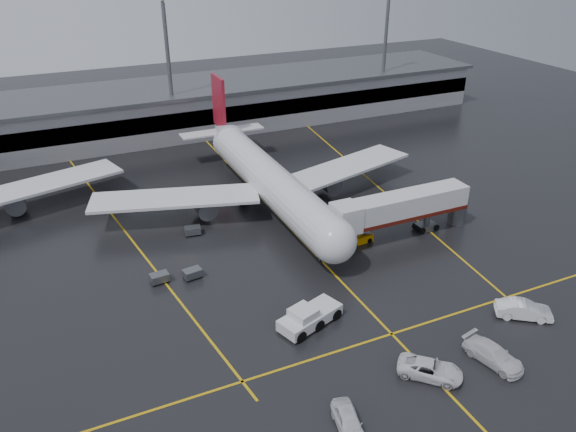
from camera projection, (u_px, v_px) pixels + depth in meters
name	position (u px, v px, depth m)	size (l,w,h in m)	color
ground	(296.00, 234.00, 72.12)	(220.00, 220.00, 0.00)	black
apron_line_centre	(296.00, 234.00, 72.12)	(0.25, 90.00, 0.02)	gold
apron_line_stop	(392.00, 334.00, 54.33)	(60.00, 0.25, 0.02)	gold
apron_line_left	(125.00, 231.00, 72.84)	(0.25, 70.00, 0.02)	gold
apron_line_right	(373.00, 182.00, 86.84)	(0.25, 70.00, 0.02)	gold
terminal	(191.00, 106.00, 108.91)	(122.00, 19.00, 8.60)	gray
light_mast_mid	(168.00, 61.00, 97.62)	(3.00, 1.20, 25.45)	#595B60
light_mast_right	(385.00, 42.00, 114.20)	(3.00, 1.20, 25.45)	#595B60
main_airliner	(266.00, 177.00, 78.04)	(48.80, 45.60, 14.10)	silver
jet_bridge	(402.00, 209.00, 69.85)	(19.90, 3.40, 6.05)	silver
pushback_tractor	(309.00, 317.00, 55.12)	(7.26, 4.77, 2.41)	silver
belt_loader	(359.00, 239.00, 70.01)	(3.37, 1.71, 2.09)	#CD8401
service_van_a	(430.00, 369.00, 48.87)	(2.61, 5.66, 1.57)	white
service_van_b	(493.00, 355.00, 50.46)	(2.34, 5.75, 1.67)	silver
service_van_c	(524.00, 310.00, 56.28)	(1.93, 5.52, 1.82)	white
service_van_d	(349.00, 422.00, 43.64)	(1.90, 4.71, 1.61)	silver
baggage_cart_a	(192.00, 273.00, 62.79)	(2.17, 1.57, 1.12)	#595B60
baggage_cart_b	(160.00, 278.00, 62.01)	(2.10, 1.47, 1.12)	#595B60
baggage_cart_c	(193.00, 230.00, 71.72)	(2.18, 1.60, 1.12)	#595B60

